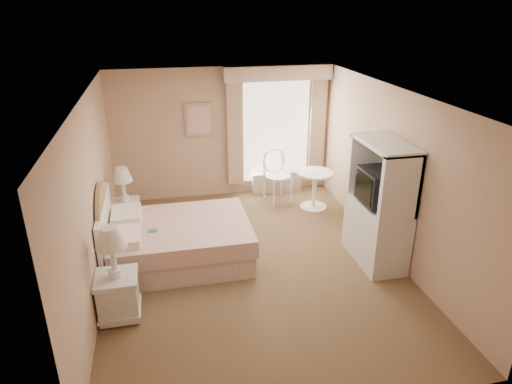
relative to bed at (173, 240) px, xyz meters
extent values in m
cube|color=brown|center=(1.12, -0.36, -0.34)|extent=(4.20, 5.50, 0.01)
cube|color=silver|center=(1.12, -0.36, 2.16)|extent=(4.20, 5.50, 0.01)
cube|color=tan|center=(1.12, 2.39, 0.91)|extent=(4.20, 0.01, 2.50)
cube|color=tan|center=(1.12, -3.11, 0.91)|extent=(4.20, 0.01, 2.50)
cube|color=tan|center=(-0.98, -0.36, 0.91)|extent=(0.01, 5.50, 2.50)
cube|color=tan|center=(3.22, -0.36, 0.91)|extent=(0.01, 5.50, 2.50)
cube|color=white|center=(2.17, 2.36, 0.91)|extent=(1.30, 0.02, 2.00)
cube|color=tan|center=(1.34, 2.31, 0.91)|extent=(0.30, 0.08, 2.05)
cube|color=tan|center=(3.00, 2.31, 0.91)|extent=(0.30, 0.08, 2.05)
cube|color=tan|center=(2.17, 2.27, 2.03)|extent=(2.05, 0.20, 0.28)
cube|color=beige|center=(2.17, 2.27, -0.13)|extent=(1.00, 0.22, 0.42)
cube|color=tan|center=(0.67, 2.36, 1.21)|extent=(0.52, 0.03, 0.62)
cube|color=beige|center=(0.67, 2.34, 1.21)|extent=(0.42, 0.02, 0.52)
cube|color=tan|center=(0.12, 0.00, -0.17)|extent=(1.95, 1.49, 0.33)
cube|color=beige|center=(0.12, 0.00, 0.13)|extent=(2.01, 1.54, 0.26)
cube|color=white|center=(-0.65, -0.35, 0.31)|extent=(0.42, 0.58, 0.13)
cube|color=white|center=(-0.65, 0.35, 0.31)|extent=(0.42, 0.58, 0.13)
cube|color=green|center=(-0.27, -0.14, 0.26)|extent=(0.14, 0.10, 0.01)
cube|color=white|center=(-0.93, 0.00, 0.17)|extent=(0.06, 1.58, 1.02)
cylinder|color=#A07B55|center=(-0.93, 0.00, 0.27)|extent=(0.05, 1.40, 1.40)
cube|color=silver|center=(-0.72, -1.19, -0.07)|extent=(0.46, 0.46, 0.50)
cube|color=silver|center=(-0.72, -1.19, 0.21)|extent=(0.50, 0.50, 0.06)
cube|color=silver|center=(-0.72, -1.19, -0.24)|extent=(0.50, 0.50, 0.05)
cylinder|color=white|center=(-0.72, -1.19, 0.29)|extent=(0.16, 0.16, 0.10)
cylinder|color=white|center=(-0.72, -1.19, 0.49)|extent=(0.07, 0.07, 0.40)
cone|color=silver|center=(-0.72, -1.19, 0.76)|extent=(0.36, 0.36, 0.26)
cube|color=silver|center=(-0.72, 1.16, -0.09)|extent=(0.42, 0.42, 0.46)
cube|color=silver|center=(-0.72, 1.16, 0.17)|extent=(0.46, 0.46, 0.06)
cube|color=silver|center=(-0.72, 1.16, -0.25)|extent=(0.46, 0.46, 0.05)
cylinder|color=white|center=(-0.72, 1.16, 0.24)|extent=(0.15, 0.15, 0.09)
cylinder|color=white|center=(-0.72, 1.16, 0.42)|extent=(0.06, 0.06, 0.37)
cone|color=silver|center=(-0.72, 1.16, 0.67)|extent=(0.33, 0.33, 0.24)
cylinder|color=white|center=(2.66, 1.35, -0.32)|extent=(0.50, 0.50, 0.03)
cylinder|color=white|center=(2.66, 1.35, 0.02)|extent=(0.08, 0.08, 0.67)
cylinder|color=silver|center=(2.66, 1.35, 0.35)|extent=(0.67, 0.67, 0.04)
cylinder|color=white|center=(1.94, 1.56, -0.09)|extent=(0.04, 0.04, 0.50)
cylinder|color=white|center=(2.31, 1.66, -0.09)|extent=(0.04, 0.04, 0.50)
cylinder|color=white|center=(1.84, 1.93, -0.09)|extent=(0.04, 0.04, 0.50)
cylinder|color=white|center=(2.21, 2.03, -0.09)|extent=(0.04, 0.04, 0.50)
cylinder|color=silver|center=(2.07, 1.79, 0.18)|extent=(0.60, 0.60, 0.04)
torus|color=white|center=(2.03, 1.94, 0.44)|extent=(0.50, 0.24, 0.48)
cylinder|color=white|center=(1.84, 1.93, 0.39)|extent=(0.04, 0.04, 0.45)
cylinder|color=white|center=(2.21, 2.03, 0.39)|extent=(0.04, 0.04, 0.45)
cube|color=silver|center=(2.93, -0.61, 0.12)|extent=(0.55, 1.11, 0.91)
cube|color=silver|center=(2.93, -1.12, 1.02)|extent=(0.55, 0.08, 0.91)
cube|color=silver|center=(2.93, -0.10, 1.02)|extent=(0.55, 0.08, 0.91)
cube|color=silver|center=(2.93, -0.61, 1.48)|extent=(0.55, 1.11, 0.06)
cube|color=silver|center=(3.19, -0.61, 1.02)|extent=(0.04, 1.11, 0.91)
cube|color=black|center=(2.91, -0.61, 0.85)|extent=(0.48, 0.60, 0.48)
cube|color=black|center=(2.67, -0.61, 0.85)|extent=(0.02, 0.50, 0.40)
camera|label=1|loc=(-0.07, -6.04, 3.27)|focal=32.00mm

